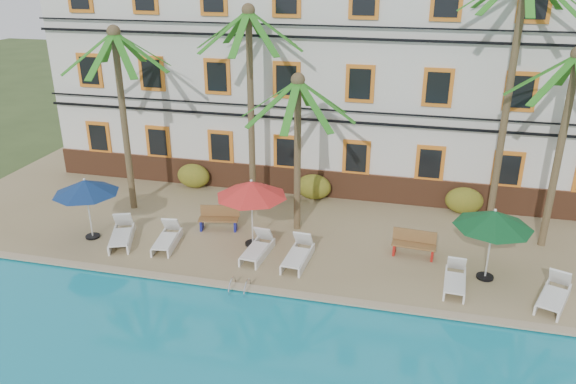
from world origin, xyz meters
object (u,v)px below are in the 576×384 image
(umbrella_red, at_px, (251,189))
(lounger_b, at_px, (167,238))
(palm_b, at_px, (250,83))
(bench_left, at_px, (219,218))
(palm_d, at_px, (512,70))
(lounger_f, at_px, (554,294))
(lounger_e, at_px, (455,279))
(umbrella_green, at_px, (494,219))
(lounger_c, at_px, (258,248))
(palm_e, at_px, (565,123))
(lounger_a, at_px, (122,234))
(palm_a, at_px, (121,95))
(umbrella_blue, at_px, (85,187))
(bench_right, at_px, (414,243))
(lounger_d, at_px, (298,254))
(pool_ladder, at_px, (240,289))
(palm_c, at_px, (298,130))

(umbrella_red, bearing_deg, lounger_b, -165.17)
(palm_b, xyz_separation_m, lounger_b, (-1.99, -4.10, -4.89))
(bench_left, bearing_deg, umbrella_red, -29.47)
(palm_b, xyz_separation_m, bench_left, (-0.64, -2.38, -4.71))
(palm_d, height_order, lounger_f, palm_d)
(bench_left, bearing_deg, lounger_e, -13.83)
(umbrella_green, distance_m, lounger_b, 11.15)
(umbrella_green, height_order, lounger_b, umbrella_green)
(bench_left, bearing_deg, lounger_c, -39.11)
(umbrella_green, relative_size, lounger_e, 1.35)
(palm_e, relative_size, lounger_a, 3.34)
(palm_a, relative_size, umbrella_blue, 3.11)
(palm_d, height_order, umbrella_blue, palm_d)
(lounger_a, relative_size, bench_left, 1.35)
(bench_right, bearing_deg, bench_left, 177.22)
(lounger_b, distance_m, bench_left, 2.19)
(palm_a, relative_size, lounger_a, 3.48)
(lounger_e, bearing_deg, lounger_d, 175.99)
(lounger_b, bearing_deg, lounger_e, -2.39)
(umbrella_green, xyz_separation_m, pool_ladder, (-7.53, -2.55, -2.11))
(palm_a, height_order, umbrella_red, palm_a)
(lounger_f, distance_m, bench_right, 4.65)
(umbrella_green, xyz_separation_m, lounger_a, (-12.72, -0.52, -1.80))
(palm_a, relative_size, lounger_f, 3.59)
(pool_ladder, bearing_deg, lounger_b, 147.88)
(palm_c, height_order, lounger_f, palm_c)
(lounger_b, bearing_deg, palm_e, 13.90)
(lounger_a, distance_m, lounger_c, 5.12)
(umbrella_green, relative_size, bench_right, 1.61)
(lounger_e, bearing_deg, lounger_a, 178.66)
(palm_b, distance_m, lounger_f, 12.83)
(lounger_a, distance_m, lounger_f, 14.60)
(palm_d, distance_m, lounger_e, 7.57)
(palm_d, relative_size, palm_e, 1.36)
(umbrella_blue, height_order, lounger_b, umbrella_blue)
(palm_d, distance_m, umbrella_red, 9.90)
(palm_e, bearing_deg, bench_right, -157.10)
(palm_d, relative_size, umbrella_blue, 4.06)
(lounger_f, bearing_deg, bench_left, 168.48)
(lounger_b, distance_m, lounger_e, 10.02)
(palm_a, xyz_separation_m, palm_c, (7.04, -0.27, -0.83))
(lounger_a, relative_size, bench_right, 1.38)
(bench_right, bearing_deg, palm_d, 46.96)
(umbrella_red, bearing_deg, pool_ladder, -80.84)
(palm_b, bearing_deg, lounger_c, -70.91)
(palm_c, bearing_deg, palm_d, 14.15)
(lounger_f, xyz_separation_m, bench_right, (-4.20, 1.99, 0.17))
(umbrella_green, bearing_deg, palm_e, 53.05)
(bench_left, relative_size, bench_right, 1.02)
(lounger_b, bearing_deg, lounger_c, 0.90)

